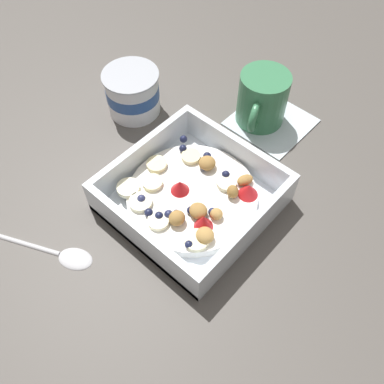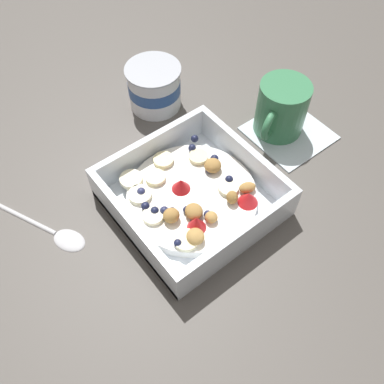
% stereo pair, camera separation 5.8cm
% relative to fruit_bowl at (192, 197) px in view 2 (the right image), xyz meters
% --- Properties ---
extents(ground_plane, '(2.40, 2.40, 0.00)m').
position_rel_fruit_bowl_xyz_m(ground_plane, '(-0.01, -0.01, -0.02)').
color(ground_plane, '#56514C').
extents(fruit_bowl, '(0.21, 0.21, 0.06)m').
position_rel_fruit_bowl_xyz_m(fruit_bowl, '(0.00, 0.00, 0.00)').
color(fruit_bowl, white).
rests_on(fruit_bowl, ground).
extents(spoon, '(0.09, 0.17, 0.01)m').
position_rel_fruit_bowl_xyz_m(spoon, '(-0.18, 0.08, -0.01)').
color(spoon, silver).
rests_on(spoon, ground).
extents(yogurt_cup, '(0.09, 0.09, 0.08)m').
position_rel_fruit_bowl_xyz_m(yogurt_cup, '(0.08, 0.21, 0.02)').
color(yogurt_cup, white).
rests_on(yogurt_cup, ground).
extents(coffee_mug, '(0.11, 0.08, 0.09)m').
position_rel_fruit_bowl_xyz_m(coffee_mug, '(0.20, 0.03, 0.03)').
color(coffee_mug, '#3D8456').
rests_on(coffee_mug, ground).
extents(folded_napkin, '(0.12, 0.12, 0.01)m').
position_rel_fruit_bowl_xyz_m(folded_napkin, '(0.21, 0.01, -0.02)').
color(folded_napkin, silver).
rests_on(folded_napkin, ground).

